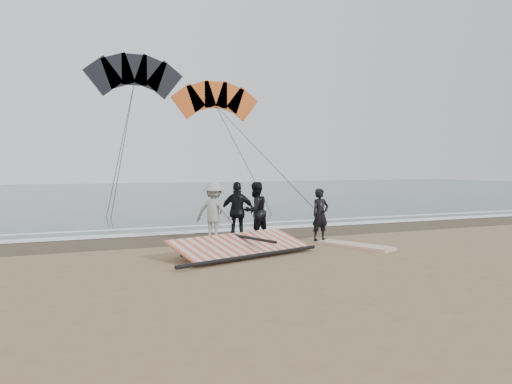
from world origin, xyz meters
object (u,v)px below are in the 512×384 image
Objects in this scene: board_white at (355,246)px; board_cream at (243,234)px; man_main at (320,215)px; sail_rig at (238,248)px.

board_white is 0.92× the size of board_cream.
board_white is (0.31, -1.55, -0.81)m from man_main.
sail_rig is (-3.40, -1.35, -0.66)m from man_main.
board_cream is at bearing 66.15° from sail_rig.
man_main is at bearing -11.94° from board_cream.
man_main reaches higher than sail_rig.
board_cream is at bearing 98.36° from board_white.
sail_rig reaches higher than board_cream.
man_main is at bearing 21.65° from sail_rig.
board_cream is 0.59× the size of sail_rig.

